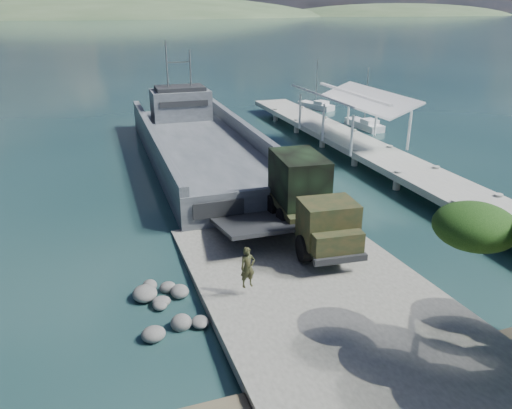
% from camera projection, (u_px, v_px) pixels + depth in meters
% --- Properties ---
extents(ground, '(1400.00, 1400.00, 0.00)m').
position_uv_depth(ground, '(308.00, 286.00, 23.24)').
color(ground, '#193C3C').
rests_on(ground, ground).
extents(boat_ramp, '(10.00, 18.00, 0.50)m').
position_uv_depth(boat_ramp, '(317.00, 293.00, 22.27)').
color(boat_ramp, slate).
rests_on(boat_ramp, ground).
extents(shoreline_rocks, '(3.20, 5.60, 0.90)m').
position_uv_depth(shoreline_rocks, '(173.00, 305.00, 21.82)').
color(shoreline_rocks, '#5A5A57').
rests_on(shoreline_rocks, ground).
extents(distant_headlands, '(1000.00, 240.00, 48.00)m').
position_uv_depth(distant_headlands, '(133.00, 17.00, 530.13)').
color(distant_headlands, '#3F5B38').
rests_on(distant_headlands, ground).
extents(pier, '(6.40, 44.00, 6.10)m').
position_uv_depth(pier, '(356.00, 137.00, 43.03)').
color(pier, '#999A91').
rests_on(pier, ground).
extents(landing_craft, '(8.90, 33.38, 9.87)m').
position_uv_depth(landing_craft, '(202.00, 151.00, 41.83)').
color(landing_craft, '#464C52').
rests_on(landing_craft, ground).
extents(military_truck, '(3.46, 8.85, 4.01)m').
position_uv_depth(military_truck, '(307.00, 199.00, 26.80)').
color(military_truck, black).
rests_on(military_truck, boat_ramp).
extents(soldier, '(0.72, 0.52, 1.84)m').
position_uv_depth(soldier, '(248.00, 275.00, 21.37)').
color(soldier, '#20301A').
rests_on(soldier, boat_ramp).
extents(sailboat_near, '(1.86, 5.44, 6.53)m').
position_uv_depth(sailboat_near, '(365.00, 125.00, 52.93)').
color(sailboat_near, white).
rests_on(sailboat_near, ground).
extents(sailboat_far, '(3.24, 5.34, 6.27)m').
position_uv_depth(sailboat_far, '(316.00, 106.00, 62.97)').
color(sailboat_far, white).
rests_on(sailboat_far, ground).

